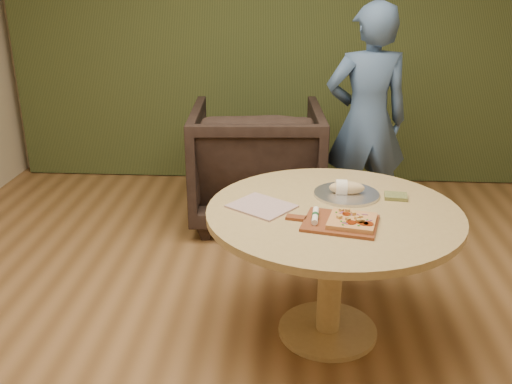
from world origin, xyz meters
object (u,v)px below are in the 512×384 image
object	(u,v)px
serving_tray	(347,194)
person_standing	(367,121)
flatbread_pizza	(352,221)
pizza_paddle	(338,223)
bread_roll	(345,188)
cutlery_roll	(315,216)
armchair	(257,157)
pedestal_table	(333,234)

from	to	relation	value
serving_tray	person_standing	world-z (taller)	person_standing
flatbread_pizza	person_standing	bearing A→B (deg)	81.28
pizza_paddle	person_standing	world-z (taller)	person_standing
pizza_paddle	bread_roll	bearing A→B (deg)	93.68
pizza_paddle	cutlery_roll	world-z (taller)	cutlery_roll
flatbread_pizza	armchair	distance (m)	1.89
pedestal_table	armchair	world-z (taller)	armchair
pedestal_table	cutlery_roll	xyz separation A→B (m)	(-0.10, -0.15, 0.17)
pedestal_table	cutlery_roll	distance (m)	0.25
flatbread_pizza	bread_roll	size ratio (longest dim) A/B	1.36
person_standing	armchair	bearing A→B (deg)	-17.98
armchair	bread_roll	bearing A→B (deg)	108.88
armchair	cutlery_roll	bearing A→B (deg)	99.26
pizza_paddle	person_standing	xyz separation A→B (m)	(0.32, 1.63, 0.10)
pedestal_table	bread_roll	xyz separation A→B (m)	(0.07, 0.20, 0.18)
bread_roll	armchair	bearing A→B (deg)	112.48
serving_tray	bread_roll	xyz separation A→B (m)	(-0.01, 0.00, 0.04)
pizza_paddle	flatbread_pizza	distance (m)	0.07
bread_roll	armchair	world-z (taller)	armchair
pizza_paddle	flatbread_pizza	size ratio (longest dim) A/B	1.79
flatbread_pizza	pizza_paddle	bearing A→B (deg)	166.28
pedestal_table	person_standing	size ratio (longest dim) A/B	0.77
person_standing	cutlery_roll	bearing A→B (deg)	66.59
flatbread_pizza	cutlery_roll	distance (m)	0.18
pizza_paddle	armchair	bearing A→B (deg)	118.94
cutlery_roll	armchair	size ratio (longest dim) A/B	0.19
cutlery_roll	person_standing	bearing A→B (deg)	79.33
pedestal_table	cutlery_roll	world-z (taller)	cutlery_roll
pedestal_table	bread_roll	distance (m)	0.28
serving_tray	bread_roll	distance (m)	0.04
cutlery_roll	person_standing	world-z (taller)	person_standing
cutlery_roll	person_standing	distance (m)	1.66
pedestal_table	flatbread_pizza	size ratio (longest dim) A/B	4.99
flatbread_pizza	serving_tray	world-z (taller)	flatbread_pizza
pizza_paddle	bread_roll	distance (m)	0.39
pedestal_table	person_standing	bearing A→B (deg)	77.27
armchair	person_standing	bearing A→B (deg)	166.86
serving_tray	armchair	size ratio (longest dim) A/B	0.34
bread_roll	person_standing	world-z (taller)	person_standing
pedestal_table	serving_tray	world-z (taller)	serving_tray
armchair	pizza_paddle	bearing A→B (deg)	102.43
armchair	flatbread_pizza	bearing A→B (deg)	104.20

